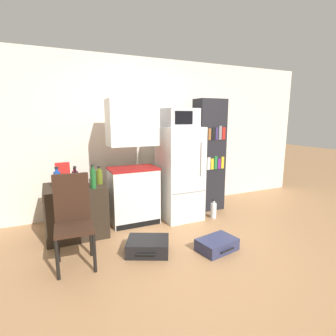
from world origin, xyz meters
name	(u,v)px	position (x,y,z in m)	size (l,w,h in m)	color
ground_plane	(205,256)	(0.00, 0.00, 0.00)	(24.00, 24.00, 0.00)	#A3754C
wall_back	(157,135)	(0.20, 2.00, 1.31)	(6.40, 0.10, 2.62)	silver
side_table	(76,210)	(-1.32, 1.27, 0.36)	(0.80, 0.65, 0.71)	#2D2319
kitchen_hutch	(133,168)	(-0.45, 1.37, 0.88)	(0.73, 0.48, 1.89)	silver
refrigerator	(179,173)	(0.30, 1.27, 0.74)	(0.61, 0.68, 1.49)	silver
microwave	(180,118)	(0.30, 1.27, 1.63)	(0.50, 0.43, 0.28)	#B7B7BC
bookshelf	(209,156)	(0.96, 1.43, 0.97)	(0.51, 0.34, 1.94)	black
bottle_wine_dark	(76,180)	(-1.31, 1.04, 0.84)	(0.07, 0.07, 0.31)	black
bottle_blue_soda	(57,179)	(-1.53, 1.19, 0.83)	(0.09, 0.09, 0.29)	#1E47A3
bottle_olive_oil	(99,177)	(-0.98, 1.21, 0.82)	(0.09, 0.09, 0.25)	#566619
bottle_ketchup_red	(75,176)	(-1.29, 1.49, 0.80)	(0.07, 0.07, 0.21)	#AD1914
bottle_green_tall	(93,178)	(-1.10, 1.01, 0.85)	(0.07, 0.07, 0.32)	#1E6028
bottle_milk_white	(73,180)	(-1.33, 1.32, 0.78)	(0.08, 0.08, 0.15)	white
bowl	(84,182)	(-1.18, 1.36, 0.73)	(0.14, 0.14, 0.04)	silver
cereal_box	(63,173)	(-1.44, 1.43, 0.86)	(0.19, 0.07, 0.30)	red
chair	(73,214)	(-1.41, 0.50, 0.59)	(0.42, 0.42, 1.02)	black
suitcase_large_flat	(217,244)	(0.22, 0.07, 0.07)	(0.53, 0.41, 0.15)	navy
suitcase_small_flat	(148,246)	(-0.58, 0.37, 0.08)	(0.62, 0.56, 0.17)	black
water_bottle_front	(214,210)	(0.79, 0.99, 0.13)	(0.10, 0.10, 0.32)	silver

